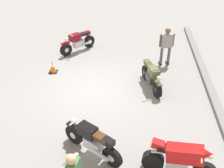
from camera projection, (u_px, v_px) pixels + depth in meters
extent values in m
plane|color=gray|center=(94.00, 90.00, 10.57)|extent=(40.00, 40.00, 0.00)
cube|color=gray|center=(212.00, 94.00, 10.17)|extent=(14.00, 0.30, 0.15)
cylinder|color=black|center=(74.00, 135.00, 7.99)|extent=(0.44, 0.61, 0.64)
cylinder|color=black|center=(112.00, 157.00, 7.25)|extent=(0.44, 0.61, 0.64)
cylinder|color=silver|center=(74.00, 135.00, 7.99)|extent=(0.24, 0.26, 0.22)
cylinder|color=silver|center=(112.00, 157.00, 7.25)|extent=(0.24, 0.26, 0.22)
cube|color=silver|center=(93.00, 144.00, 7.54)|extent=(0.54, 0.62, 0.32)
cube|color=black|center=(88.00, 130.00, 7.43)|extent=(0.57, 0.64, 0.30)
cube|color=black|center=(73.00, 126.00, 7.80)|extent=(0.37, 0.46, 0.08)
cube|color=#4C2D19|center=(100.00, 137.00, 7.19)|extent=(0.54, 0.65, 0.12)
cube|color=black|center=(108.00, 142.00, 7.04)|extent=(0.36, 0.39, 0.18)
cylinder|color=silver|center=(100.00, 155.00, 7.25)|extent=(0.39, 0.53, 0.16)
cylinder|color=silver|center=(78.00, 119.00, 7.46)|extent=(0.61, 0.40, 0.04)
sphere|color=silver|center=(73.00, 121.00, 7.68)|extent=(0.16, 0.16, 0.16)
cylinder|color=black|center=(66.00, 50.00, 12.90)|extent=(0.56, 0.51, 0.64)
cylinder|color=black|center=(89.00, 42.00, 13.74)|extent=(0.56, 0.51, 0.64)
cylinder|color=silver|center=(66.00, 50.00, 12.90)|extent=(0.26, 0.25, 0.22)
cylinder|color=silver|center=(89.00, 42.00, 13.74)|extent=(0.26, 0.25, 0.22)
cube|color=silver|center=(79.00, 43.00, 13.29)|extent=(0.61, 0.58, 0.32)
cube|color=maroon|center=(75.00, 37.00, 12.96)|extent=(0.63, 0.61, 0.30)
cube|color=maroon|center=(65.00, 43.00, 12.71)|extent=(0.44, 0.41, 0.08)
cube|color=black|center=(82.00, 34.00, 13.21)|extent=(0.62, 0.59, 0.12)
cube|color=maroon|center=(87.00, 33.00, 13.39)|extent=(0.39, 0.38, 0.18)
cylinder|color=silver|center=(87.00, 43.00, 13.45)|extent=(0.49, 0.45, 0.16)
cylinder|color=silver|center=(69.00, 34.00, 12.63)|extent=(0.49, 0.55, 0.04)
sphere|color=silver|center=(65.00, 39.00, 12.62)|extent=(0.16, 0.16, 0.16)
cylinder|color=black|center=(153.00, 161.00, 7.18)|extent=(0.33, 0.63, 0.60)
cylinder|color=silver|center=(153.00, 161.00, 7.18)|extent=(0.21, 0.24, 0.21)
cube|color=silver|center=(177.00, 163.00, 6.98)|extent=(0.38, 0.60, 0.32)
cube|color=red|center=(185.00, 154.00, 6.73)|extent=(0.53, 1.04, 0.57)
cone|color=red|center=(207.00, 154.00, 6.53)|extent=(0.40, 0.41, 0.39)
cube|color=black|center=(169.00, 149.00, 6.78)|extent=(0.36, 0.64, 0.12)
cube|color=red|center=(158.00, 144.00, 6.81)|extent=(0.28, 0.38, 0.23)
cylinder|color=silver|center=(159.00, 152.00, 6.83)|extent=(0.16, 0.41, 0.17)
cylinder|color=silver|center=(160.00, 147.00, 6.96)|extent=(0.16, 0.41, 0.17)
cylinder|color=silver|center=(202.00, 152.00, 6.55)|extent=(0.70, 0.16, 0.04)
sphere|color=silver|center=(210.00, 156.00, 6.54)|extent=(0.16, 0.16, 0.16)
cylinder|color=black|center=(157.00, 90.00, 10.04)|extent=(0.62, 0.34, 0.60)
cylinder|color=black|center=(146.00, 72.00, 11.14)|extent=(0.62, 0.34, 0.60)
cylinder|color=#333333|center=(157.00, 90.00, 10.04)|extent=(0.26, 0.24, 0.21)
cylinder|color=#333333|center=(146.00, 72.00, 11.14)|extent=(0.26, 0.24, 0.21)
cube|color=#333333|center=(151.00, 78.00, 10.57)|extent=(0.62, 0.44, 0.32)
cube|color=#515B38|center=(154.00, 72.00, 10.19)|extent=(0.63, 0.48, 0.30)
cube|color=#515B38|center=(158.00, 83.00, 9.86)|extent=(0.47, 0.29, 0.08)
cube|color=brown|center=(150.00, 66.00, 10.55)|extent=(0.65, 0.43, 0.12)
cube|color=#515B38|center=(147.00, 63.00, 10.80)|extent=(0.37, 0.31, 0.18)
cylinder|color=#333333|center=(152.00, 73.00, 10.96)|extent=(0.56, 0.28, 0.16)
cylinder|color=#333333|center=(157.00, 70.00, 9.79)|extent=(0.25, 0.68, 0.04)
sphere|color=silver|center=(159.00, 78.00, 9.71)|extent=(0.16, 0.16, 0.16)
cylinder|color=#59595B|center=(169.00, 56.00, 12.11)|extent=(0.16, 0.16, 0.89)
cube|color=black|center=(167.00, 63.00, 12.38)|extent=(0.28, 0.16, 0.08)
cylinder|color=#59595B|center=(161.00, 56.00, 12.07)|extent=(0.16, 0.16, 0.89)
cube|color=black|center=(160.00, 63.00, 12.34)|extent=(0.28, 0.16, 0.08)
cube|color=#99999E|center=(167.00, 41.00, 11.67)|extent=(0.33, 0.54, 0.63)
cylinder|color=brown|center=(173.00, 40.00, 11.70)|extent=(0.11, 0.11, 0.59)
cylinder|color=brown|center=(160.00, 41.00, 11.63)|extent=(0.11, 0.11, 0.59)
sphere|color=brown|center=(168.00, 31.00, 11.42)|extent=(0.24, 0.24, 0.24)
cylinder|color=#D8AD8C|center=(77.00, 163.00, 6.03)|extent=(0.10, 0.10, 0.57)
sphere|color=#D8AD8C|center=(71.00, 159.00, 5.56)|extent=(0.23, 0.23, 0.23)
cube|color=black|center=(53.00, 72.00, 11.74)|extent=(0.36, 0.36, 0.03)
cone|color=orange|center=(53.00, 66.00, 11.60)|extent=(0.28, 0.28, 0.50)
cylinder|color=white|center=(52.00, 66.00, 11.57)|extent=(0.19, 0.19, 0.08)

